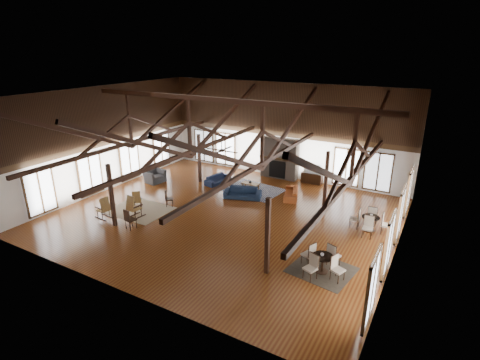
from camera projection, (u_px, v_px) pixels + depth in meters
The scene contains 31 objects.
floor at pixel (225, 216), 18.85m from camera, with size 16.00×16.00×0.00m, color brown.
ceiling at pixel (223, 95), 16.82m from camera, with size 16.00×14.00×0.02m, color black.
wall_back at pixel (283, 131), 23.57m from camera, with size 16.00×0.02×6.00m, color white.
wall_front at pixel (110, 212), 12.10m from camera, with size 16.00×0.02×6.00m, color white.
wall_left at pixel (106, 139), 21.54m from camera, with size 0.02×14.00×6.00m, color white.
wall_right at pixel (404, 188), 14.13m from camera, with size 0.02×14.00×6.00m, color white.
roof_truss at pixel (224, 137), 17.49m from camera, with size 15.60×14.07×3.14m.
post_grid at pixel (225, 187), 18.33m from camera, with size 8.16×7.16×3.05m.
fireplace at pixel (280, 158), 23.88m from camera, with size 2.50×0.69×2.60m.
ceiling_fan at pixel (222, 150), 16.54m from camera, with size 1.60×1.60×0.75m.
sofa_navy_front at pixel (243, 193), 20.95m from camera, with size 2.07×0.81×0.61m, color #15223A.
sofa_navy_left at pixel (218, 179), 23.21m from camera, with size 0.69×1.76×0.51m, color #151F3A.
sofa_orange at pixel (291, 193), 21.03m from camera, with size 0.72×1.84×0.54m, color brown.
coffee_table at pixel (251, 184), 22.15m from camera, with size 1.09×0.60×0.41m.
vase at pixel (250, 182), 22.10m from camera, with size 0.17×0.17×0.18m, color #B2B2B2.
armchair at pixel (155, 176), 23.39m from camera, with size 1.01×1.16×0.75m, color #2E2F31.
side_table_lamp at pixel (153, 173), 23.92m from camera, with size 0.42×0.42×1.07m.
rocking_chair_a at pixel (137, 200), 19.54m from camera, with size 0.78×0.84×0.98m.
rocking_chair_b at pixel (133, 207), 18.41m from camera, with size 0.59×0.98×1.20m.
rocking_chair_c at pixel (104, 208), 18.39m from camera, with size 0.91×0.55×1.12m.
side_chair_a at pixel (168, 197), 19.79m from camera, with size 0.52×0.52×0.90m.
side_chair_b at pixel (129, 218), 17.26m from camera, with size 0.48×0.48×1.00m.
cafe_table_near at pixel (323, 261), 14.00m from camera, with size 1.87×1.87×0.96m.
cafe_table_far at pixel (370, 221), 17.17m from camera, with size 1.87×1.87×0.97m.
cup_near at pixel (322, 255), 13.92m from camera, with size 0.13×0.13×0.10m, color #B2B2B2.
cup_far at pixel (371, 215), 17.12m from camera, with size 0.13×0.13×0.10m, color #B2B2B2.
tv_console at pixel (312, 178), 23.25m from camera, with size 1.28×0.48×0.64m, color black.
television at pixel (313, 169), 23.04m from camera, with size 1.02×0.13×0.59m, color #B2B2B2.
rug_tan at pixel (140, 210), 19.49m from camera, with size 3.07×2.41×0.01m, color tan.
rug_navy at pixel (253, 190), 22.21m from camera, with size 3.24×2.43×0.01m, color #1A234B.
rug_dark at pixel (322, 270), 14.29m from camera, with size 2.24×2.04×0.01m, color black.
Camera 1 is at (9.09, -14.54, 8.07)m, focal length 28.00 mm.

